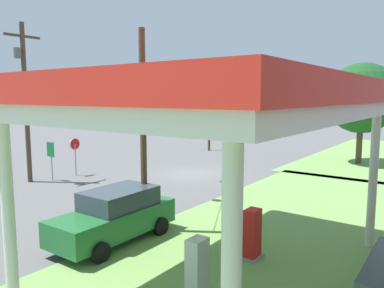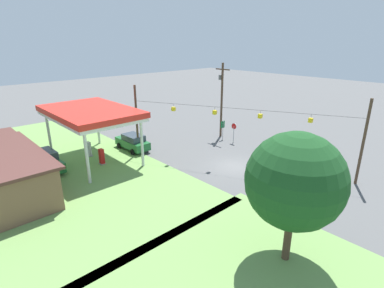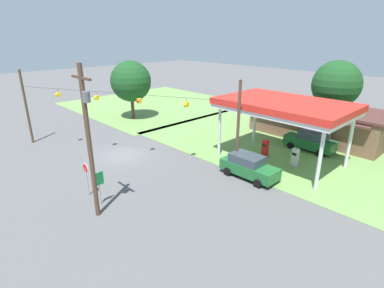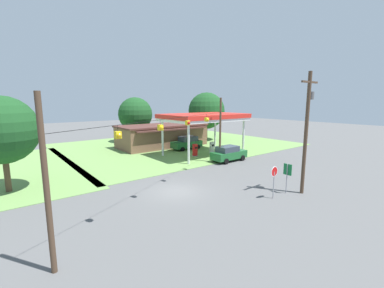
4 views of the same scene
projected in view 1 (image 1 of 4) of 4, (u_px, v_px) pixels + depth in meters
The scene contains 10 objects.
ground_plane at pixel (191, 174), 25.36m from camera, with size 160.00×160.00×0.00m, color #565656.
gas_station_canopy at pixel (230, 100), 10.16m from camera, with size 10.96×7.10×5.62m.
fuel_pump_near at pixel (252, 236), 11.93m from camera, with size 0.71×0.56×1.66m.
fuel_pump_far at pixel (197, 272), 9.48m from camera, with size 0.71×0.56×1.66m.
car_at_pumps_front at pixel (115, 215), 13.42m from camera, with size 4.75×2.15×1.89m.
stop_sign_roadside at pixel (75, 148), 24.55m from camera, with size 0.80×0.08×2.50m.
route_sign at pixel (51, 153), 23.10m from camera, with size 0.10×0.70×2.40m.
utility_pole_main at pixel (25, 94), 22.25m from camera, with size 2.20×0.44×9.51m.
signal_span_gantry at pixel (190, 111), 24.84m from camera, with size 19.90×10.24×7.69m.
tree_west_verge at pixel (362, 98), 28.48m from camera, with size 5.37×5.37×7.76m.
Camera 1 is at (20.08, 14.73, 5.21)m, focal length 35.00 mm.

